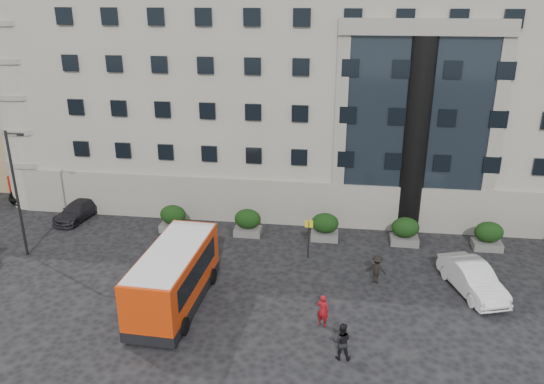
{
  "coord_description": "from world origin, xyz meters",
  "views": [
    {
      "loc": [
        7.24,
        -24.38,
        15.47
      ],
      "look_at": [
        3.51,
        3.04,
        5.0
      ],
      "focal_mm": 35.0,
      "sensor_mm": 36.0,
      "label": 1
    }
  ],
  "objects": [
    {
      "name": "street_lamp",
      "position": [
        -11.94,
        3.0,
        4.37
      ],
      "size": [
        1.16,
        0.18,
        8.0
      ],
      "color": "#262628",
      "rests_on": "ground"
    },
    {
      "name": "minibus",
      "position": [
        -1.04,
        -1.21,
        1.75
      ],
      "size": [
        3.13,
        7.73,
        3.18
      ],
      "rotation": [
        0.0,
        0.0,
        -0.04
      ],
      "color": "red",
      "rests_on": "ground"
    },
    {
      "name": "hedge_e",
      "position": [
        16.8,
        7.8,
        0.93
      ],
      "size": [
        1.8,
        1.26,
        1.84
      ],
      "color": "#575855",
      "rests_on": "ground"
    },
    {
      "name": "hedge_d",
      "position": [
        11.6,
        7.8,
        0.93
      ],
      "size": [
        1.8,
        1.26,
        1.84
      ],
      "color": "#575855",
      "rests_on": "ground"
    },
    {
      "name": "white_taxi",
      "position": [
        14.68,
        2.23,
        0.83
      ],
      "size": [
        3.22,
        5.31,
        1.65
      ],
      "primitive_type": "imported",
      "rotation": [
        0.0,
        0.0,
        0.32
      ],
      "color": "white",
      "rests_on": "ground"
    },
    {
      "name": "pedestrian_b",
      "position": [
        7.66,
        -4.44,
        0.91
      ],
      "size": [
        0.88,
        0.69,
        1.81
      ],
      "primitive_type": "imported",
      "rotation": [
        0.0,
        0.0,
        3.13
      ],
      "color": "black",
      "rests_on": "ground"
    },
    {
      "name": "hedge_b",
      "position": [
        1.2,
        7.8,
        0.93
      ],
      "size": [
        1.8,
        1.26,
        1.84
      ],
      "color": "#575855",
      "rests_on": "ground"
    },
    {
      "name": "bus_stop_sign",
      "position": [
        5.5,
        5.0,
        1.73
      ],
      "size": [
        0.5,
        0.08,
        2.52
      ],
      "color": "#262628",
      "rests_on": "ground"
    },
    {
      "name": "parked_car_d",
      "position": [
        -17.0,
        12.63,
        0.75
      ],
      "size": [
        3.04,
        5.61,
        1.5
      ],
      "primitive_type": "imported",
      "rotation": [
        0.0,
        0.0,
        0.11
      ],
      "color": "black",
      "rests_on": "ground"
    },
    {
      "name": "pedestrian_c",
      "position": [
        9.54,
        2.54,
        0.84
      ],
      "size": [
        1.21,
        0.88,
        1.69
      ],
      "primitive_type": "imported",
      "rotation": [
        0.0,
        0.0,
        2.89
      ],
      "color": "black",
      "rests_on": "ground"
    },
    {
      "name": "entrance_column",
      "position": [
        12.0,
        10.3,
        6.5
      ],
      "size": [
        1.8,
        1.8,
        13.0
      ],
      "primitive_type": "cylinder",
      "color": "black",
      "rests_on": "ground"
    },
    {
      "name": "ground",
      "position": [
        0.0,
        0.0,
        0.0
      ],
      "size": [
        120.0,
        120.0,
        0.0
      ],
      "primitive_type": "plane",
      "color": "black",
      "rests_on": "ground"
    },
    {
      "name": "parked_car_c",
      "position": [
        -11.5,
        8.82,
        0.64
      ],
      "size": [
        2.47,
        4.61,
        1.27
      ],
      "primitive_type": "imported",
      "rotation": [
        0.0,
        0.0,
        -0.16
      ],
      "color": "black",
      "rests_on": "ground"
    },
    {
      "name": "apartment_far",
      "position": [
        -27.0,
        38.0,
        11.0
      ],
      "size": [
        13.0,
        13.0,
        22.0
      ],
      "primitive_type": "cube",
      "color": "#7F674A",
      "rests_on": "ground"
    },
    {
      "name": "hedge_a",
      "position": [
        -4.0,
        7.8,
        0.93
      ],
      "size": [
        1.8,
        1.26,
        1.84
      ],
      "color": "#575855",
      "rests_on": "ground"
    },
    {
      "name": "red_truck",
      "position": [
        -17.56,
        14.23,
        1.52
      ],
      "size": [
        3.23,
        5.8,
        2.97
      ],
      "rotation": [
        0.0,
        0.0,
        0.15
      ],
      "color": "maroon",
      "rests_on": "ground"
    },
    {
      "name": "hedge_c",
      "position": [
        6.4,
        7.8,
        0.93
      ],
      "size": [
        1.8,
        1.26,
        1.84
      ],
      "color": "#575855",
      "rests_on": "ground"
    },
    {
      "name": "civic_building",
      "position": [
        6.0,
        22.0,
        9.0
      ],
      "size": [
        44.0,
        24.0,
        18.0
      ],
      "primitive_type": "cube",
      "color": "gray",
      "rests_on": "ground"
    },
    {
      "name": "pedestrian_a",
      "position": [
        6.71,
        -2.02,
        0.85
      ],
      "size": [
        0.72,
        0.6,
        1.7
      ],
      "primitive_type": "imported",
      "rotation": [
        0.0,
        0.0,
        2.79
      ],
      "color": "maroon",
      "rests_on": "ground"
    }
  ]
}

